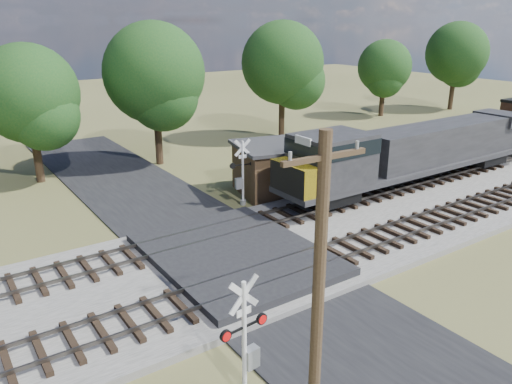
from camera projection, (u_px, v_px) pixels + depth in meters
ground at (241, 267)px, 22.66m from camera, size 160.00×160.00×0.00m
ballast_bed at (384, 215)px, 28.32m from camera, size 140.00×10.00×0.30m
road at (241, 266)px, 22.65m from camera, size 7.00×60.00×0.08m
crossing_panel at (235, 256)px, 22.95m from camera, size 7.00×9.00×0.62m
track_near at (323, 257)px, 22.62m from camera, size 140.00×2.60×0.33m
track_far at (260, 222)px, 26.53m from camera, size 140.00×2.60×0.33m
crossing_signal_near at (247, 351)px, 14.20m from camera, size 1.64×0.37×4.06m
crossing_signal_far at (242, 178)px, 29.71m from camera, size 1.63×0.44×4.08m
utility_pole at (318, 307)px, 11.14m from camera, size 2.10×0.29×8.57m
equipment_shed at (274, 168)px, 31.92m from camera, size 5.68×5.68×3.22m
treeline at (148, 73)px, 38.11m from camera, size 84.66×11.39×11.18m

